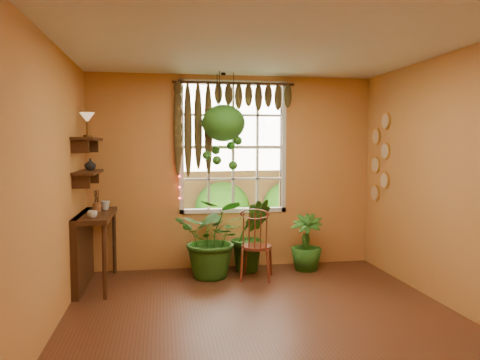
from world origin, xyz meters
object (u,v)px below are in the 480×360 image
object	(u,v)px
potted_plant_mid	(251,235)
hanging_basket	(223,129)
potted_plant_left	(214,238)
windsor_chair	(256,256)
counter_ledge	(87,242)

from	to	relation	value
potted_plant_mid	hanging_basket	size ratio (longest dim) A/B	0.76
potted_plant_mid	hanging_basket	distance (m)	1.49
potted_plant_left	potted_plant_mid	distance (m)	0.58
windsor_chair	hanging_basket	size ratio (longest dim) A/B	0.81
counter_ledge	windsor_chair	distance (m)	2.11
potted_plant_left	hanging_basket	distance (m)	1.46
windsor_chair	potted_plant_mid	bearing A→B (deg)	107.87
windsor_chair	potted_plant_left	distance (m)	0.60
counter_ledge	windsor_chair	size ratio (longest dim) A/B	1.12
windsor_chair	potted_plant_mid	distance (m)	0.44
potted_plant_mid	counter_ledge	bearing A→B (deg)	-170.72
potted_plant_left	windsor_chair	bearing A→B (deg)	-19.36
counter_ledge	windsor_chair	bearing A→B (deg)	-1.43
potted_plant_left	potted_plant_mid	xyz separation A→B (m)	(0.54, 0.21, -0.02)
windsor_chair	potted_plant_left	size ratio (longest dim) A/B	1.02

